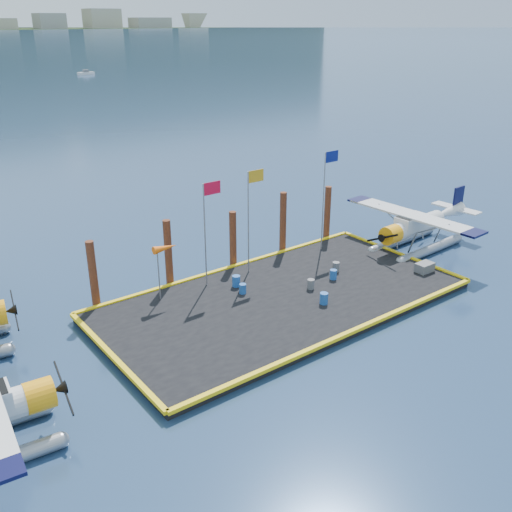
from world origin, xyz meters
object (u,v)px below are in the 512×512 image
(drum_4, at_px, (336,267))
(piling_3, at_px, (283,224))
(drum_1, at_px, (333,274))
(drum_5, at_px, (236,281))
(drum_2, at_px, (311,284))
(flagpole_blue, at_px, (326,186))
(piling_1, at_px, (168,255))
(seaplane_d, at_px, (414,229))
(drum_0, at_px, (243,289))
(piling_2, at_px, (233,241))
(crate, at_px, (425,267))
(windsock, at_px, (165,249))
(piling_0, at_px, (93,277))
(drum_3, at_px, (324,298))
(piling_4, at_px, (327,215))
(flagpole_red, at_px, (208,218))
(flagpole_yellow, at_px, (251,206))

(drum_4, height_order, piling_3, piling_3)
(drum_1, xyz_separation_m, drum_5, (-5.10, 2.66, 0.03))
(drum_2, bearing_deg, drum_4, 16.99)
(drum_2, bearing_deg, flagpole_blue, 39.96)
(drum_2, relative_size, piling_1, 0.14)
(flagpole_blue, bearing_deg, piling_3, 143.93)
(seaplane_d, xyz_separation_m, drum_0, (-13.49, 1.03, -0.87))
(drum_4, relative_size, piling_2, 0.16)
(drum_4, relative_size, crate, 0.54)
(flagpole_blue, xyz_separation_m, piling_1, (-10.70, 1.60, -2.59))
(windsock, height_order, piling_1, piling_1)
(drum_4, bearing_deg, piling_1, 151.54)
(drum_0, distance_m, piling_2, 4.40)
(seaplane_d, xyz_separation_m, piling_3, (-7.50, 4.76, 0.60))
(piling_3, bearing_deg, piling_1, 180.00)
(piling_0, bearing_deg, drum_0, -27.99)
(drum_2, relative_size, drum_4, 0.96)
(crate, distance_m, piling_1, 15.34)
(drum_3, xyz_separation_m, drum_5, (-2.49, 4.61, 0.01))
(drum_1, bearing_deg, drum_4, 37.73)
(windsock, bearing_deg, piling_4, 6.75)
(crate, distance_m, piling_4, 8.13)
(drum_1, relative_size, drum_5, 0.89)
(drum_3, xyz_separation_m, piling_4, (7.27, 7.39, 1.29))
(drum_0, bearing_deg, drum_5, 76.23)
(drum_4, bearing_deg, drum_0, 170.75)
(piling_0, bearing_deg, flagpole_blue, -6.01)
(flagpole_red, bearing_deg, piling_4, 8.43)
(crate, bearing_deg, drum_3, 175.46)
(piling_2, height_order, piling_3, piling_3)
(drum_1, xyz_separation_m, piling_4, (4.66, 5.44, 1.31))
(piling_0, xyz_separation_m, piling_3, (13.00, 0.00, 0.15))
(flagpole_yellow, relative_size, windsock, 1.99)
(drum_5, distance_m, flagpole_blue, 8.97)
(flagpole_red, bearing_deg, piling_3, 13.25)
(flagpole_yellow, bearing_deg, drum_0, -135.88)
(flagpole_red, height_order, piling_2, flagpole_red)
(drum_3, relative_size, piling_2, 0.16)
(drum_1, relative_size, piling_0, 0.14)
(drum_5, height_order, crate, drum_5)
(flagpole_red, distance_m, flagpole_blue, 8.99)
(crate, relative_size, windsock, 0.35)
(drum_5, relative_size, crate, 0.59)
(piling_0, xyz_separation_m, piling_2, (9.00, 0.00, -0.10))
(seaplane_d, relative_size, flagpole_red, 1.67)
(seaplane_d, distance_m, crate, 4.51)
(drum_5, bearing_deg, piling_2, 57.70)
(piling_3, bearing_deg, drum_4, -86.99)
(seaplane_d, xyz_separation_m, drum_1, (-8.15, -0.69, -0.86))
(drum_4, xyz_separation_m, piling_3, (-0.25, 4.74, 1.45))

